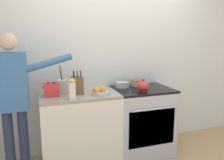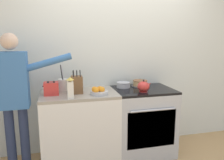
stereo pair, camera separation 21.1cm
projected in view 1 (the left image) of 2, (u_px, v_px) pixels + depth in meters
name	position (u px, v px, depth m)	size (l,w,h in m)	color
wall_back	(118.00, 60.00, 3.19)	(8.00, 0.04, 2.60)	silver
counter_cabinet	(80.00, 128.00, 2.83)	(0.96, 0.64, 0.93)	white
stove_range	(141.00, 120.00, 3.10)	(0.80, 0.67, 0.93)	#B7BABF
layer_cake	(138.00, 83.00, 3.16)	(0.25, 0.25, 0.09)	#4C4C51
tea_kettle	(143.00, 86.00, 2.85)	(0.20, 0.16, 0.16)	red
mixing_bowl	(122.00, 84.00, 3.07)	(0.20, 0.20, 0.08)	#B7BABF
knife_block	(77.00, 85.00, 2.70)	(0.14, 0.15, 0.30)	brown
utensil_crock	(62.00, 86.00, 2.80)	(0.12, 0.12, 0.35)	silver
fruit_bowl	(100.00, 91.00, 2.66)	(0.22, 0.22, 0.10)	#B7BABF
toaster	(51.00, 90.00, 2.60)	(0.19, 0.14, 0.16)	red
milk_carton	(72.00, 89.00, 2.47)	(0.07, 0.07, 0.25)	white
person_baker	(13.00, 93.00, 2.47)	(0.94, 0.20, 1.67)	#283351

